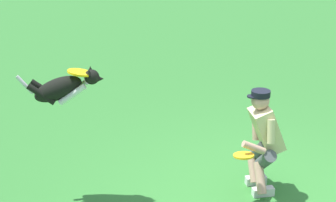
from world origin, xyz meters
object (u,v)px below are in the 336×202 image
object	(u,v)px
dog	(63,88)
frisbee_flying	(80,72)
person	(263,138)
frisbee_held	(244,155)

from	to	relation	value
dog	frisbee_flying	world-z (taller)	dog
person	dog	xyz separation A→B (m)	(2.28, -0.36, 0.65)
person	dog	distance (m)	2.40
frisbee_flying	frisbee_held	distance (m)	2.07
dog	frisbee_held	distance (m)	2.18
frisbee_flying	person	bearing A→B (deg)	171.36
person	frisbee_flying	size ratio (longest dim) A/B	4.70
dog	frisbee_flying	distance (m)	0.28
frisbee_flying	frisbee_held	world-z (taller)	frisbee_flying
person	frisbee_held	size ratio (longest dim) A/B	5.40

